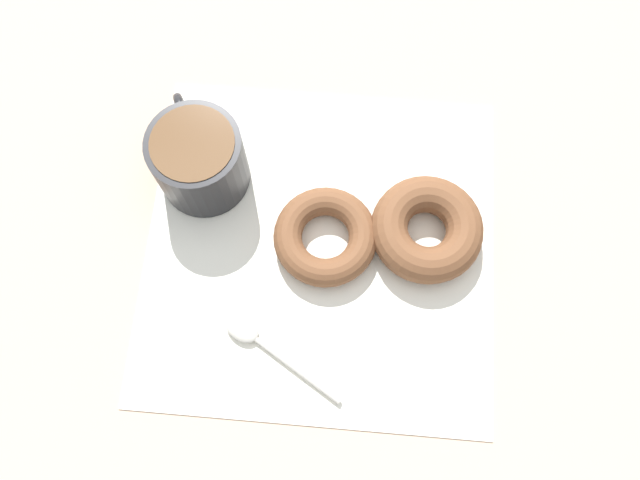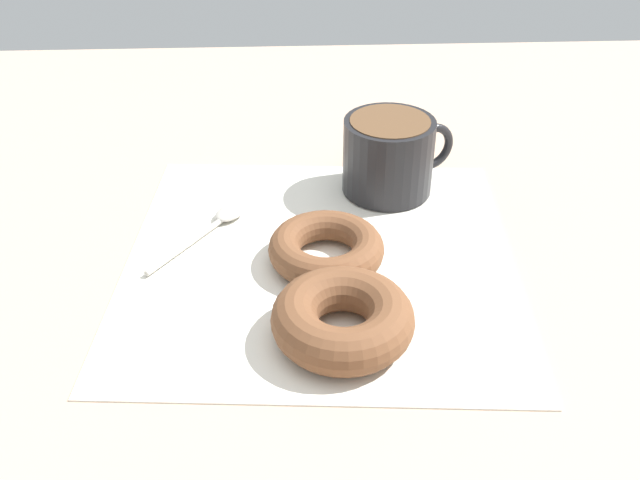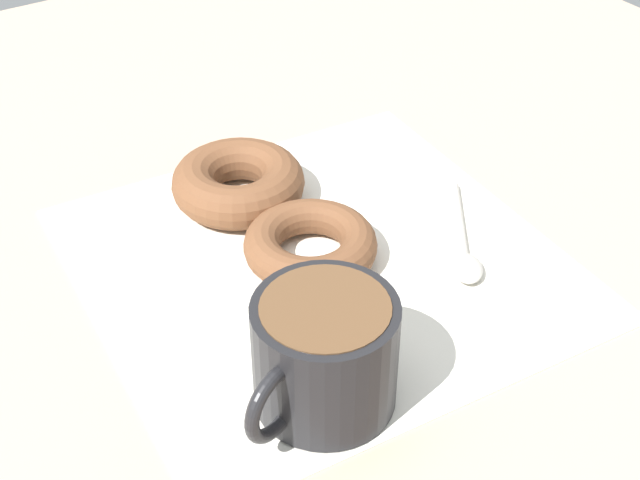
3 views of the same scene
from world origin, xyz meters
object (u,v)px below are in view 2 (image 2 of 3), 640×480
at_px(coffee_cup, 390,154).
at_px(donut_near_cup, 326,248).
at_px(donut_far, 343,319).
at_px(spoon, 218,222).

xyz_separation_m(coffee_cup, donut_near_cup, (-0.13, 0.07, -0.03)).
distance_m(donut_far, spoon, 0.20).
bearing_deg(donut_far, spoon, 33.51).
distance_m(coffee_cup, donut_far, 0.24).
bearing_deg(donut_near_cup, spoon, 57.70).
bearing_deg(coffee_cup, spoon, 109.64).
height_order(donut_near_cup, spoon, donut_near_cup).
xyz_separation_m(donut_near_cup, spoon, (0.06, 0.10, -0.01)).
distance_m(coffee_cup, donut_near_cup, 0.15).
height_order(donut_far, spoon, donut_far).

